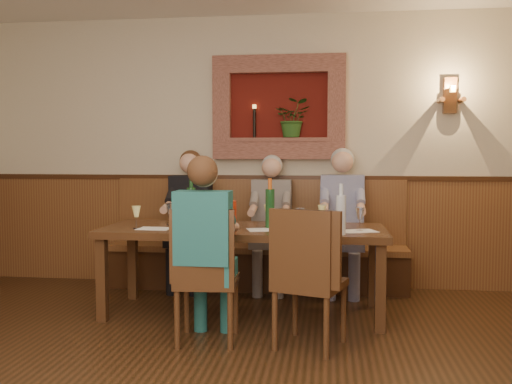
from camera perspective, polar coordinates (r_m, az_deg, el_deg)
room_shell at (r=3.06m, az=-6.57°, el=13.34°), size 6.04×6.04×2.82m
wainscoting at (r=3.12m, az=-6.38°, el=-10.94°), size 6.02×6.02×1.15m
wall_niche at (r=5.91m, az=2.67°, el=8.02°), size 1.36×0.30×1.06m
wall_sconce at (r=6.00m, az=18.86°, el=9.06°), size 0.25×0.20×0.35m
dining_table at (r=4.89m, az=-1.24°, el=-4.42°), size 2.40×0.90×0.75m
bench at (r=5.87m, az=0.14°, el=-6.44°), size 3.00×0.45×1.11m
chair_near_left at (r=4.26m, az=-4.92°, el=-10.99°), size 0.47×0.47×1.00m
chair_near_right at (r=4.15m, az=5.31°, el=-11.37°), size 0.56×0.56×1.00m
person_bench_left at (r=5.85m, az=-6.73°, el=-3.96°), size 0.41×0.51×1.41m
person_bench_mid at (r=5.71m, az=1.50°, el=-4.35°), size 0.39×0.48×1.36m
person_bench_right at (r=5.68m, az=8.58°, el=-4.12°), size 0.42×0.52×1.43m
person_chair_front at (r=4.18m, az=-5.02°, el=-7.44°), size 0.40×0.49×1.37m
spittoon_bucket at (r=4.79m, az=-3.20°, el=-2.28°), size 0.26×0.26×0.24m
wine_bottle_green_a at (r=4.81m, az=1.41°, el=-1.56°), size 0.08×0.08×0.42m
wine_bottle_green_b at (r=5.13m, az=-6.49°, el=-1.26°), size 0.09×0.09×0.42m
water_bottle at (r=4.48m, az=8.49°, el=-2.15°), size 0.10×0.10×0.40m
tasting_sheet_a at (r=4.86m, az=-10.12°, el=-3.61°), size 0.28×0.21×0.00m
tasting_sheet_b at (r=4.72m, az=0.90°, el=-3.78°), size 0.33×0.28×0.00m
tasting_sheet_c at (r=4.71m, az=10.18°, el=-3.86°), size 0.34×0.29×0.00m
tasting_sheet_d at (r=4.68m, az=-6.74°, el=-3.87°), size 0.31×0.26×0.00m
wine_glass_0 at (r=4.72m, az=10.34°, el=-2.70°), size 0.08×0.08×0.19m
wine_glass_1 at (r=4.77m, az=-7.65°, el=-2.60°), size 0.08×0.08×0.19m
wine_glass_2 at (r=4.79m, az=-2.84°, el=-2.53°), size 0.08×0.08×0.19m
wine_glass_3 at (r=4.90m, az=6.62°, el=-2.41°), size 0.08×0.08×0.19m
wine_glass_4 at (r=4.65m, az=-3.56°, el=-2.74°), size 0.08×0.08×0.19m
wine_glass_5 at (r=5.09m, az=-8.62°, el=-2.19°), size 0.08×0.08×0.19m
wine_glass_6 at (r=4.90m, az=-11.87°, el=-2.47°), size 0.08×0.08×0.19m
wine_glass_7 at (r=4.92m, az=1.22°, el=-2.36°), size 0.08×0.08×0.19m
wine_glass_8 at (r=4.96m, az=-3.87°, el=-2.32°), size 0.08×0.08×0.19m
wine_glass_9 at (r=4.65m, az=4.44°, el=-2.75°), size 0.08×0.08×0.19m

